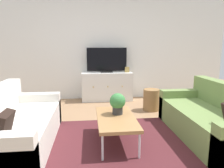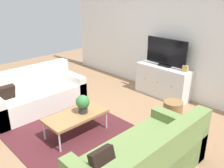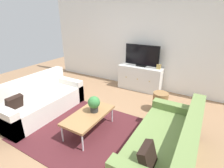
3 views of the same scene
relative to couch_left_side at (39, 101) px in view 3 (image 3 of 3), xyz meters
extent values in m
plane|color=#997251|center=(1.44, 0.10, -0.27)|extent=(10.00, 10.00, 0.00)
cube|color=white|center=(1.44, 2.65, 1.08)|extent=(6.40, 0.12, 2.70)
cube|color=#4C1E23|center=(1.44, -0.05, -0.27)|extent=(2.50, 1.90, 0.01)
cube|color=silver|center=(0.09, 0.00, -0.06)|extent=(0.86, 1.87, 0.42)
cube|color=silver|center=(-0.25, 0.00, 0.13)|extent=(0.20, 1.87, 0.81)
cube|color=silver|center=(0.09, 0.85, 0.01)|extent=(0.86, 0.18, 0.56)
cube|color=silver|center=(0.09, -0.84, 0.01)|extent=(0.86, 0.18, 0.56)
cube|color=black|center=(0.14, -0.60, 0.27)|extent=(0.18, 0.30, 0.32)
cube|color=olive|center=(2.79, 0.00, -0.06)|extent=(0.86, 1.87, 0.42)
cube|color=olive|center=(3.12, 0.00, 0.13)|extent=(0.20, 1.87, 0.81)
cube|color=olive|center=(2.79, 0.85, 0.01)|extent=(0.86, 0.18, 0.56)
cube|color=black|center=(2.74, -0.60, 0.27)|extent=(0.18, 0.30, 0.32)
cube|color=#A37547|center=(1.40, 0.00, 0.09)|extent=(0.53, 1.03, 0.04)
cylinder|color=silver|center=(1.18, -0.47, -0.10)|extent=(0.03, 0.03, 0.34)
cylinder|color=silver|center=(1.63, -0.47, -0.10)|extent=(0.03, 0.03, 0.34)
cylinder|color=silver|center=(1.18, 0.48, -0.10)|extent=(0.03, 0.03, 0.34)
cylinder|color=silver|center=(1.63, 0.48, -0.10)|extent=(0.03, 0.03, 0.34)
cylinder|color=#2D2D2D|center=(1.44, 0.13, 0.16)|extent=(0.15, 0.15, 0.11)
sphere|color=#387A3D|center=(1.44, 0.13, 0.30)|extent=(0.23, 0.23, 0.23)
cube|color=silver|center=(1.48, 2.37, 0.08)|extent=(1.25, 0.44, 0.70)
sphere|color=#B79338|center=(1.13, 2.14, 0.11)|extent=(0.03, 0.03, 0.03)
sphere|color=#B79338|center=(1.48, 2.14, 0.11)|extent=(0.03, 0.03, 0.03)
sphere|color=#B79338|center=(1.83, 2.14, 0.11)|extent=(0.03, 0.03, 0.03)
cube|color=black|center=(1.48, 2.39, 0.45)|extent=(0.28, 0.16, 0.04)
cube|color=black|center=(1.48, 2.39, 0.76)|extent=(0.98, 0.04, 0.57)
cube|color=tan|center=(1.99, 2.37, 0.50)|extent=(0.11, 0.07, 0.13)
cylinder|color=olive|center=(2.35, 1.42, -0.05)|extent=(0.34, 0.34, 0.46)
camera|label=1|loc=(1.03, -2.78, 1.10)|focal=33.56mm
camera|label=2|loc=(4.35, -2.04, 2.05)|focal=38.98mm
camera|label=3|loc=(3.14, -2.13, 1.82)|focal=27.49mm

